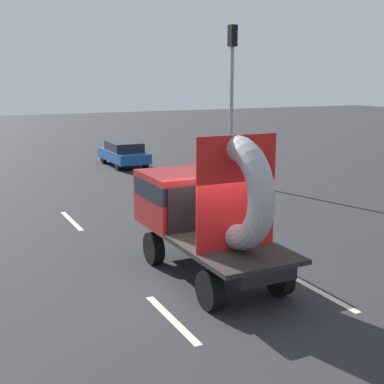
# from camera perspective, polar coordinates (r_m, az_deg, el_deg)

# --- Properties ---
(ground_plane) EXTENTS (120.00, 120.00, 0.00)m
(ground_plane) POSITION_cam_1_polar(r_m,az_deg,el_deg) (12.20, 2.66, -10.17)
(ground_plane) COLOR #28282B
(flatbed_truck) EXTENTS (2.02, 4.89, 3.49)m
(flatbed_truck) POSITION_cam_1_polar(r_m,az_deg,el_deg) (12.65, 1.14, -1.57)
(flatbed_truck) COLOR black
(flatbed_truck) RESTS_ON ground_plane
(distant_sedan) EXTENTS (1.69, 3.93, 1.28)m
(distant_sedan) POSITION_cam_1_polar(r_m,az_deg,el_deg) (28.63, -7.33, 4.17)
(distant_sedan) COLOR black
(distant_sedan) RESTS_ON ground_plane
(traffic_light) EXTENTS (0.42, 0.36, 6.83)m
(traffic_light) POSITION_cam_1_polar(r_m,az_deg,el_deg) (23.70, 4.30, 11.52)
(traffic_light) COLOR gray
(traffic_light) RESTS_ON ground_plane
(lane_dash_left_near) EXTENTS (0.16, 2.37, 0.01)m
(lane_dash_left_near) POSITION_cam_1_polar(r_m,az_deg,el_deg) (10.72, -2.19, -13.44)
(lane_dash_left_near) COLOR beige
(lane_dash_left_near) RESTS_ON ground_plane
(lane_dash_left_far) EXTENTS (0.16, 2.57, 0.01)m
(lane_dash_left_far) POSITION_cam_1_polar(r_m,az_deg,el_deg) (18.02, -12.79, -3.02)
(lane_dash_left_far) COLOR beige
(lane_dash_left_far) RESTS_ON ground_plane
(lane_dash_right_near) EXTENTS (0.16, 2.21, 0.01)m
(lane_dash_right_near) POSITION_cam_1_polar(r_m,az_deg,el_deg) (12.20, 13.82, -10.50)
(lane_dash_right_near) COLOR beige
(lane_dash_right_near) RESTS_ON ground_plane
(lane_dash_right_far) EXTENTS (0.16, 2.31, 0.01)m
(lane_dash_right_far) POSITION_cam_1_polar(r_m,az_deg,el_deg) (18.76, -2.11, -2.12)
(lane_dash_right_far) COLOR beige
(lane_dash_right_far) RESTS_ON ground_plane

